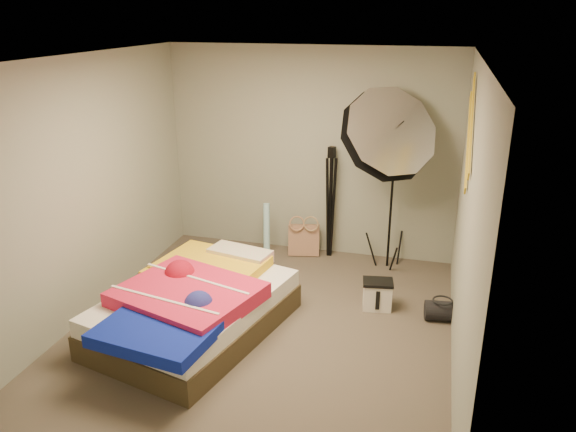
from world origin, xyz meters
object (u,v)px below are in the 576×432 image
(camera_case, at_px, (377,296))
(wrapping_roll, at_px, (267,231))
(camera_tripod, at_px, (331,195))
(tote_bag, at_px, (304,240))
(duffel_bag, at_px, (442,311))
(photo_umbrella, at_px, (386,136))
(bed, at_px, (194,306))

(camera_case, bearing_deg, wrapping_roll, 138.89)
(camera_case, distance_m, camera_tripod, 1.52)
(tote_bag, xyz_separation_m, duffel_bag, (1.67, -1.18, -0.09))
(camera_case, distance_m, photo_umbrella, 1.68)
(tote_bag, height_order, photo_umbrella, photo_umbrella)
(bed, bearing_deg, tote_bag, 74.33)
(tote_bag, height_order, duffel_bag, tote_bag)
(wrapping_roll, xyz_separation_m, camera_case, (1.46, -0.92, -0.20))
(wrapping_roll, bearing_deg, photo_umbrella, -3.60)
(duffel_bag, xyz_separation_m, photo_umbrella, (-0.72, 0.91, 1.50))
(duffel_bag, bearing_deg, camera_tripod, 130.80)
(tote_bag, relative_size, wrapping_roll, 0.56)
(tote_bag, bearing_deg, camera_tripod, -1.98)
(wrapping_roll, bearing_deg, duffel_bag, -25.31)
(wrapping_roll, height_order, duffel_bag, wrapping_roll)
(bed, xyz_separation_m, photo_umbrella, (1.52, 1.73, 1.33))
(camera_case, xyz_separation_m, bed, (-1.60, -0.90, 0.13))
(camera_case, height_order, photo_umbrella, photo_umbrella)
(camera_case, bearing_deg, camera_tripod, 113.17)
(tote_bag, relative_size, duffel_bag, 1.19)
(duffel_bag, height_order, camera_tripod, camera_tripod)
(tote_bag, distance_m, camera_case, 1.52)
(tote_bag, xyz_separation_m, camera_case, (1.04, -1.11, -0.05))
(tote_bag, height_order, wrapping_roll, wrapping_roll)
(bed, distance_m, camera_tripod, 2.30)
(photo_umbrella, bearing_deg, wrapping_roll, 176.40)
(camera_tripod, bearing_deg, photo_umbrella, -26.99)
(wrapping_roll, distance_m, bed, 1.83)
(tote_bag, distance_m, bed, 2.09)
(wrapping_roll, distance_m, camera_tripod, 0.89)
(tote_bag, bearing_deg, bed, -117.45)
(photo_umbrella, bearing_deg, camera_tripod, 153.01)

